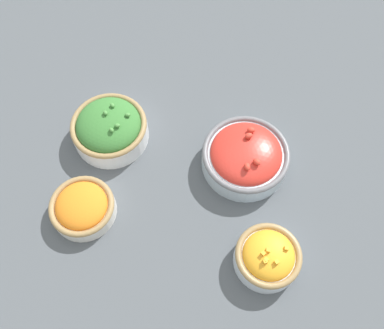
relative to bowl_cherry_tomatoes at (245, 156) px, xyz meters
The scene contains 5 objects.
ground_plane 0.12m from the bowl_cherry_tomatoes, 157.88° to the right, with size 3.00×3.00×0.00m, color #4C5156.
bowl_cherry_tomatoes is the anchor object (origin of this frame).
bowl_carrots 0.34m from the bowl_cherry_tomatoes, 148.64° to the right, with size 0.13×0.13×0.05m.
bowl_broccoli 0.29m from the bowl_cherry_tomatoes, behind, with size 0.16×0.16×0.08m.
bowl_squash 0.21m from the bowl_cherry_tomatoes, 69.18° to the right, with size 0.12×0.12×0.07m.
Camera 1 is at (0.09, -0.38, 0.81)m, focal length 40.00 mm.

